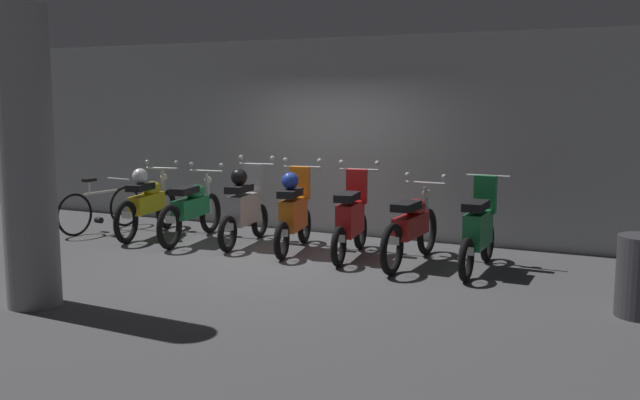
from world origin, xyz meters
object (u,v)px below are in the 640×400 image
object	(u,v)px
motorbike_slot_2	(245,206)
motorbike_slot_4	(351,219)
motorbike_slot_0	(147,202)
bicycle	(101,209)
motorbike_slot_5	(411,227)
support_pillar	(27,159)
motorbike_slot_1	(192,209)
motorbike_slot_6	(479,230)
motorbike_slot_3	(294,211)

from	to	relation	value
motorbike_slot_2	motorbike_slot_4	distance (m)	1.75
motorbike_slot_0	motorbike_slot_2	distance (m)	1.75
motorbike_slot_4	bicycle	xyz separation A→B (m)	(-4.42, 0.01, -0.17)
motorbike_slot_4	motorbike_slot_5	bearing A→B (deg)	-4.15
bicycle	support_pillar	size ratio (longest dim) A/B	0.56
motorbike_slot_2	motorbike_slot_0	bearing A→B (deg)	-177.82
motorbike_slot_1	bicycle	world-z (taller)	motorbike_slot_1
support_pillar	motorbike_slot_6	bearing A→B (deg)	42.27
motorbike_slot_1	motorbike_slot_3	distance (m)	1.75
motorbike_slot_1	motorbike_slot_5	xyz separation A→B (m)	(3.51, -0.06, 0.00)
motorbike_slot_6	support_pillar	bearing A→B (deg)	-137.73
motorbike_slot_0	motorbike_slot_3	xyz separation A→B (m)	(2.62, -0.04, 0.04)
motorbike_slot_1	motorbike_slot_0	bearing A→B (deg)	177.27
motorbike_slot_6	bicycle	xyz separation A→B (m)	(-6.18, 0.05, -0.16)
motorbike_slot_2	motorbike_slot_3	world-z (taller)	same
support_pillar	bicycle	bearing A→B (deg)	123.05
motorbike_slot_1	motorbike_slot_6	world-z (taller)	motorbike_slot_6
motorbike_slot_1	motorbike_slot_5	distance (m)	3.51
motorbike_slot_2	bicycle	size ratio (longest dim) A/B	0.97
bicycle	motorbike_slot_0	bearing A→B (deg)	1.98
motorbike_slot_2	support_pillar	world-z (taller)	support_pillar
motorbike_slot_2	support_pillar	xyz separation A→B (m)	(-0.36, -3.66, 0.98)
motorbike_slot_3	motorbike_slot_6	bearing A→B (deg)	-1.04
motorbike_slot_6	bicycle	world-z (taller)	motorbike_slot_6
motorbike_slot_1	motorbike_slot_4	bearing A→B (deg)	0.03
motorbike_slot_0	support_pillar	world-z (taller)	support_pillar
motorbike_slot_1	motorbike_slot_3	xyz separation A→B (m)	(1.75, 0.00, 0.08)
support_pillar	motorbike_slot_1	bearing A→B (deg)	98.32
motorbike_slot_4	motorbike_slot_0	bearing A→B (deg)	179.34
motorbike_slot_4	bicycle	size ratio (longest dim) A/B	0.97
motorbike_slot_2	motorbike_slot_6	xyz separation A→B (m)	(3.51, -0.15, -0.04)
motorbike_slot_3	motorbike_slot_5	distance (m)	1.76
motorbike_slot_6	support_pillar	size ratio (longest dim) A/B	0.54
motorbike_slot_0	motorbike_slot_4	bearing A→B (deg)	-0.66
motorbike_slot_5	motorbike_slot_1	bearing A→B (deg)	178.98
motorbike_slot_4	motorbike_slot_2	bearing A→B (deg)	176.50
motorbike_slot_5	support_pillar	distance (m)	4.72
motorbike_slot_4	motorbike_slot_5	distance (m)	0.89
motorbike_slot_1	motorbike_slot_6	distance (m)	4.38
motorbike_slot_2	motorbike_slot_4	size ratio (longest dim) A/B	1.00
motorbike_slot_2	motorbike_slot_6	distance (m)	3.51
motorbike_slot_1	support_pillar	world-z (taller)	support_pillar
motorbike_slot_3	support_pillar	xyz separation A→B (m)	(-1.23, -3.56, 0.98)
motorbike_slot_3	motorbike_slot_6	size ratio (longest dim) A/B	0.99
motorbike_slot_2	bicycle	xyz separation A→B (m)	(-2.68, -0.10, -0.21)
motorbike_slot_3	support_pillar	bearing A→B (deg)	-109.07
motorbike_slot_6	motorbike_slot_4	bearing A→B (deg)	178.49
motorbike_slot_1	motorbike_slot_6	bearing A→B (deg)	-0.59
bicycle	motorbike_slot_3	bearing A→B (deg)	-0.11
motorbike_slot_2	motorbike_slot_5	world-z (taller)	motorbike_slot_2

